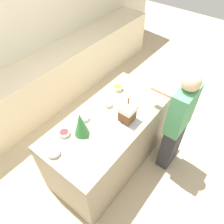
{
  "coord_description": "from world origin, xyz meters",
  "views": [
    {
      "loc": [
        -1.35,
        -1.1,
        2.86
      ],
      "look_at": [
        0.06,
        0.0,
        1.0
      ],
      "focal_mm": 35.0,
      "sensor_mm": 36.0,
      "label": 1
    }
  ],
  "objects": [
    {
      "name": "baking_tray",
      "position": [
        0.11,
        -0.18,
        0.95
      ],
      "size": [
        0.45,
        0.32,
        0.01
      ],
      "color": "#9E9EA8",
      "rests_on": "kitchen_island"
    },
    {
      "name": "candy_bowl_beside_tree",
      "position": [
        -0.49,
        0.24,
        0.97
      ],
      "size": [
        0.12,
        0.12,
        0.04
      ],
      "color": "silver",
      "rests_on": "kitchen_island"
    },
    {
      "name": "back_cabinet_block",
      "position": [
        0.0,
        1.65,
        0.45
      ],
      "size": [
        6.0,
        0.6,
        0.9
      ],
      "color": "beige",
      "rests_on": "ground_plane"
    },
    {
      "name": "candy_bowl_center_rear",
      "position": [
        -0.74,
        0.14,
        0.97
      ],
      "size": [
        0.14,
        0.14,
        0.05
      ],
      "color": "silver",
      "rests_on": "kitchen_island"
    },
    {
      "name": "person",
      "position": [
        0.53,
        -0.65,
        0.81
      ],
      "size": [
        0.41,
        0.52,
        1.58
      ],
      "color": "#333338",
      "rests_on": "ground_plane"
    },
    {
      "name": "wall_back",
      "position": [
        0.0,
        1.97,
        1.3
      ],
      "size": [
        8.0,
        0.05,
        2.6
      ],
      "color": "beige",
      "rests_on": "ground_plane"
    },
    {
      "name": "candy_bowl_far_right",
      "position": [
        -0.19,
        0.22,
        0.97
      ],
      "size": [
        0.11,
        0.11,
        0.04
      ],
      "color": "white",
      "rests_on": "kitchen_island"
    },
    {
      "name": "candy_bowl_front_corner",
      "position": [
        0.16,
        0.14,
        0.97
      ],
      "size": [
        0.09,
        0.09,
        0.04
      ],
      "color": "white",
      "rests_on": "kitchen_island"
    },
    {
      "name": "candy_bowl_near_tray_left",
      "position": [
        0.49,
        0.24,
        0.97
      ],
      "size": [
        0.13,
        0.13,
        0.05
      ],
      "color": "silver",
      "rests_on": "kitchen_island"
    },
    {
      "name": "gingerbread_house",
      "position": [
        0.11,
        -0.18,
        1.06
      ],
      "size": [
        0.18,
        0.17,
        0.29
      ],
      "color": "brown",
      "rests_on": "baking_tray"
    },
    {
      "name": "kitchen_island",
      "position": [
        0.0,
        0.0,
        0.47
      ],
      "size": [
        1.71,
        0.83,
        0.94
      ],
      "color": "gray",
      "rests_on": "ground_plane"
    },
    {
      "name": "ground_plane",
      "position": [
        0.0,
        0.0,
        0.0
      ],
      "size": [
        12.0,
        12.0,
        0.0
      ],
      "primitive_type": "plane",
      "color": "#C6B28E"
    },
    {
      "name": "decorative_tree",
      "position": [
        -0.37,
        0.09,
        1.1
      ],
      "size": [
        0.17,
        0.17,
        0.32
      ],
      "color": "#33843D",
      "rests_on": "kitchen_island"
    }
  ]
}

